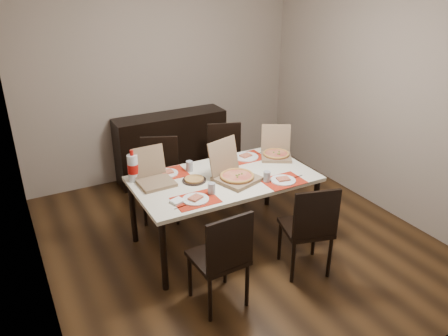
{
  "coord_description": "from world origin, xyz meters",
  "views": [
    {
      "loc": [
        -2.01,
        -3.45,
        2.64
      ],
      "look_at": [
        -0.13,
        0.03,
        0.85
      ],
      "focal_mm": 35.0,
      "sensor_mm": 36.0,
      "label": 1
    }
  ],
  "objects_px": {
    "sideboard": "(171,146)",
    "dining_table": "(224,183)",
    "chair_far_right": "(225,158)",
    "chair_near_left": "(222,256)",
    "chair_near_right": "(309,226)",
    "chair_far_left": "(160,175)",
    "dip_bowl": "(226,167)",
    "pizza_box_center": "(235,174)",
    "soda_bottle": "(133,168)"
  },
  "relations": [
    {
      "from": "sideboard",
      "to": "dining_table",
      "type": "xyz_separation_m",
      "value": [
        -0.13,
        -1.75,
        0.23
      ]
    },
    {
      "from": "sideboard",
      "to": "chair_far_right",
      "type": "height_order",
      "value": "chair_far_right"
    },
    {
      "from": "chair_near_left",
      "to": "chair_near_right",
      "type": "relative_size",
      "value": 1.0
    },
    {
      "from": "chair_far_left",
      "to": "sideboard",
      "type": "bearing_deg",
      "value": 61.2
    },
    {
      "from": "chair_far_left",
      "to": "chair_far_right",
      "type": "height_order",
      "value": "same"
    },
    {
      "from": "chair_near_left",
      "to": "chair_far_right",
      "type": "bearing_deg",
      "value": 60.69
    },
    {
      "from": "dip_bowl",
      "to": "pizza_box_center",
      "type": "bearing_deg",
      "value": -101.11
    },
    {
      "from": "chair_near_left",
      "to": "chair_far_left",
      "type": "bearing_deg",
      "value": 86.16
    },
    {
      "from": "chair_near_right",
      "to": "dining_table",
      "type": "bearing_deg",
      "value": 116.73
    },
    {
      "from": "dining_table",
      "to": "chair_far_left",
      "type": "xyz_separation_m",
      "value": [
        -0.37,
        0.84,
        -0.17
      ]
    },
    {
      "from": "chair_far_right",
      "to": "pizza_box_center",
      "type": "bearing_deg",
      "value": -113.9
    },
    {
      "from": "chair_near_left",
      "to": "dip_bowl",
      "type": "height_order",
      "value": "chair_near_left"
    },
    {
      "from": "pizza_box_center",
      "to": "soda_bottle",
      "type": "height_order",
      "value": "pizza_box_center"
    },
    {
      "from": "chair_far_left",
      "to": "chair_far_right",
      "type": "bearing_deg",
      "value": 4.05
    },
    {
      "from": "pizza_box_center",
      "to": "dip_bowl",
      "type": "height_order",
      "value": "pizza_box_center"
    },
    {
      "from": "chair_near_left",
      "to": "chair_far_right",
      "type": "height_order",
      "value": "same"
    },
    {
      "from": "soda_bottle",
      "to": "chair_far_right",
      "type": "bearing_deg",
      "value": 22.46
    },
    {
      "from": "chair_far_right",
      "to": "pizza_box_center",
      "type": "distance_m",
      "value": 1.14
    },
    {
      "from": "chair_near_right",
      "to": "dip_bowl",
      "type": "height_order",
      "value": "chair_near_right"
    },
    {
      "from": "chair_far_right",
      "to": "dip_bowl",
      "type": "height_order",
      "value": "chair_far_right"
    },
    {
      "from": "chair_far_right",
      "to": "chair_near_left",
      "type": "bearing_deg",
      "value": -119.31
    },
    {
      "from": "dining_table",
      "to": "chair_near_right",
      "type": "bearing_deg",
      "value": -63.27
    },
    {
      "from": "sideboard",
      "to": "soda_bottle",
      "type": "xyz_separation_m",
      "value": [
        -0.95,
        -1.4,
        0.44
      ]
    },
    {
      "from": "chair_far_left",
      "to": "dip_bowl",
      "type": "relative_size",
      "value": 7.7
    },
    {
      "from": "dip_bowl",
      "to": "chair_near_left",
      "type": "bearing_deg",
      "value": -120.14
    },
    {
      "from": "chair_near_left",
      "to": "soda_bottle",
      "type": "bearing_deg",
      "value": 105.06
    },
    {
      "from": "sideboard",
      "to": "dining_table",
      "type": "distance_m",
      "value": 1.77
    },
    {
      "from": "dining_table",
      "to": "dip_bowl",
      "type": "bearing_deg",
      "value": 55.29
    },
    {
      "from": "sideboard",
      "to": "chair_near_right",
      "type": "relative_size",
      "value": 1.61
    },
    {
      "from": "dip_bowl",
      "to": "chair_near_right",
      "type": "bearing_deg",
      "value": -73.02
    },
    {
      "from": "pizza_box_center",
      "to": "chair_near_right",
      "type": "bearing_deg",
      "value": -64.01
    },
    {
      "from": "sideboard",
      "to": "chair_near_right",
      "type": "height_order",
      "value": "chair_near_right"
    },
    {
      "from": "chair_far_right",
      "to": "dip_bowl",
      "type": "xyz_separation_m",
      "value": [
        -0.39,
        -0.74,
        0.25
      ]
    },
    {
      "from": "dining_table",
      "to": "pizza_box_center",
      "type": "xyz_separation_m",
      "value": [
        0.06,
        -0.1,
        0.13
      ]
    },
    {
      "from": "chair_near_left",
      "to": "sideboard",
      "type": "bearing_deg",
      "value": 76.79
    },
    {
      "from": "chair_far_right",
      "to": "pizza_box_center",
      "type": "relative_size",
      "value": 1.82
    },
    {
      "from": "dining_table",
      "to": "pizza_box_center",
      "type": "relative_size",
      "value": 3.53
    },
    {
      "from": "chair_near_left",
      "to": "soda_bottle",
      "type": "distance_m",
      "value": 1.33
    },
    {
      "from": "pizza_box_center",
      "to": "soda_bottle",
      "type": "xyz_separation_m",
      "value": [
        -0.88,
        0.46,
        0.08
      ]
    },
    {
      "from": "dining_table",
      "to": "chair_near_right",
      "type": "relative_size",
      "value": 1.94
    },
    {
      "from": "dining_table",
      "to": "chair_near_right",
      "type": "height_order",
      "value": "chair_near_right"
    },
    {
      "from": "sideboard",
      "to": "chair_far_right",
      "type": "xyz_separation_m",
      "value": [
        0.38,
        -0.85,
        0.06
      ]
    },
    {
      "from": "sideboard",
      "to": "chair_near_left",
      "type": "distance_m",
      "value": 2.7
    },
    {
      "from": "dining_table",
      "to": "chair_far_left",
      "type": "distance_m",
      "value": 0.94
    },
    {
      "from": "pizza_box_center",
      "to": "dining_table",
      "type": "bearing_deg",
      "value": 121.86
    },
    {
      "from": "sideboard",
      "to": "pizza_box_center",
      "type": "relative_size",
      "value": 2.94
    },
    {
      "from": "chair_near_left",
      "to": "dip_bowl",
      "type": "xyz_separation_m",
      "value": [
        0.6,
        1.04,
        0.25
      ]
    },
    {
      "from": "chair_far_left",
      "to": "pizza_box_center",
      "type": "xyz_separation_m",
      "value": [
        0.44,
        -0.94,
        0.3
      ]
    },
    {
      "from": "dining_table",
      "to": "soda_bottle",
      "type": "height_order",
      "value": "soda_bottle"
    },
    {
      "from": "chair_far_left",
      "to": "chair_far_right",
      "type": "distance_m",
      "value": 0.88
    }
  ]
}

